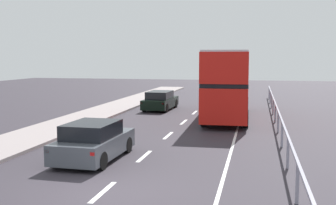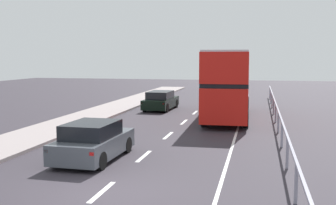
# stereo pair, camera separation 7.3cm
# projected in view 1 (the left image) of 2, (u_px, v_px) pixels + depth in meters

# --- Properties ---
(ground_plane) EXTENTS (74.49, 120.00, 0.10)m
(ground_plane) POSITION_uv_depth(u_px,v_px,m) (103.00, 194.00, 11.68)
(ground_plane) COLOR #302B33
(lane_paint_markings) EXTENTS (3.39, 46.00, 0.01)m
(lane_paint_markings) POSITION_uv_depth(u_px,v_px,m) (210.00, 137.00, 19.88)
(lane_paint_markings) COLOR silver
(lane_paint_markings) RESTS_ON ground
(bridge_side_railing) EXTENTS (0.10, 42.00, 1.12)m
(bridge_side_railing) POSITION_uv_depth(u_px,v_px,m) (280.00, 120.00, 19.18)
(bridge_side_railing) COLOR gray
(bridge_side_railing) RESTS_ON ground
(double_decker_bus_red) EXTENTS (2.79, 10.58, 4.23)m
(double_decker_bus_red) POSITION_uv_depth(u_px,v_px,m) (228.00, 82.00, 25.98)
(double_decker_bus_red) COLOR red
(double_decker_bus_red) RESTS_ON ground
(hatchback_car_near) EXTENTS (1.97, 4.08, 1.44)m
(hatchback_car_near) POSITION_uv_depth(u_px,v_px,m) (94.00, 142.00, 15.32)
(hatchback_car_near) COLOR #454951
(hatchback_car_near) RESTS_ON ground
(sedan_car_ahead) EXTENTS (1.92, 4.35, 1.38)m
(sedan_car_ahead) POSITION_uv_depth(u_px,v_px,m) (160.00, 101.00, 30.10)
(sedan_car_ahead) COLOR black
(sedan_car_ahead) RESTS_ON ground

